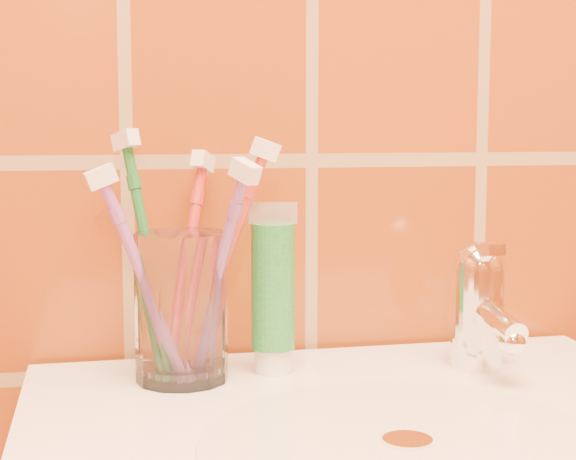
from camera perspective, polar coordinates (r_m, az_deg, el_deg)
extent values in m
cylinder|color=silver|center=(0.65, 7.72, -13.54)|extent=(0.30, 0.30, 0.00)
cylinder|color=white|center=(0.65, 7.73, -13.38)|extent=(0.04, 0.04, 0.00)
cylinder|color=white|center=(0.79, -6.91, -4.96)|extent=(0.09, 0.09, 0.13)
cylinder|color=white|center=(0.82, -0.96, -8.41)|extent=(0.03, 0.03, 0.02)
cylinder|color=#1C772E|center=(0.81, -0.97, -3.65)|extent=(0.04, 0.04, 0.12)
cube|color=beige|center=(0.80, -0.98, 1.11)|extent=(0.04, 0.01, 0.02)
cylinder|color=white|center=(0.85, 12.13, -5.54)|extent=(0.05, 0.05, 0.09)
sphere|color=white|center=(0.84, 12.21, -2.38)|extent=(0.05, 0.05, 0.05)
cylinder|color=white|center=(0.82, 13.25, -5.57)|extent=(0.02, 0.09, 0.03)
cube|color=white|center=(0.83, 12.58, -1.28)|extent=(0.02, 0.06, 0.01)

